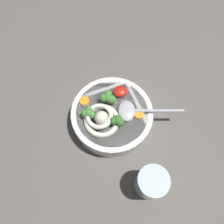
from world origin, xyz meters
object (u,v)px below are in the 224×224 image
Objects in this scene: drinking_glass at (151,183)px; soup_spoon at (132,111)px; soup_bowl at (112,116)px; noodle_pile at (101,118)px.

soup_spoon is at bearing -76.79° from drinking_glass.
soup_spoon is (-5.22, -0.11, 3.43)cm from soup_bowl.
soup_bowl is 2.16× the size of noodle_pile.
noodle_pile reaches higher than drinking_glass.
soup_bowl is at bearing -61.97° from drinking_glass.
soup_spoon reaches higher than soup_bowl.
soup_bowl is 6.25cm from soup_spoon.
drinking_glass is (-4.17, 17.74, -1.56)cm from soup_spoon.
soup_spoon is 18.29cm from drinking_glass.
drinking_glass is at bearing 128.24° from noodle_pile.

